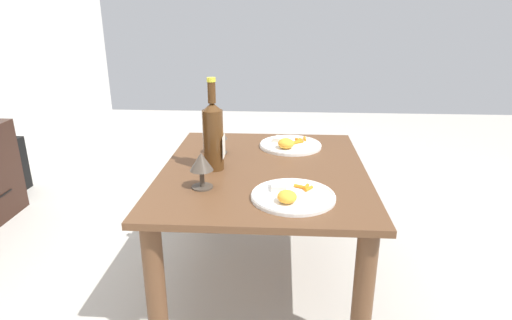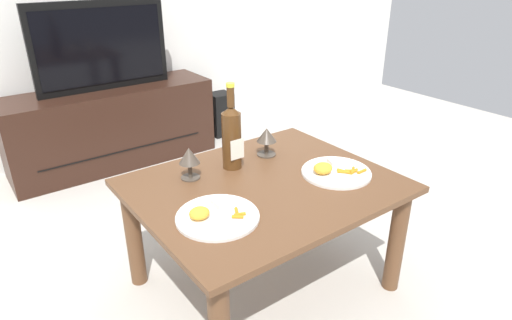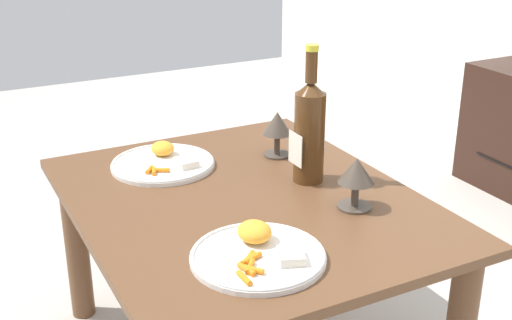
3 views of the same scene
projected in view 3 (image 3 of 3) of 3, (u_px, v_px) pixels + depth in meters
dining_table at (245, 230)px, 1.75m from camera, size 1.01×0.83×0.51m
wine_bottle at (309, 128)px, 1.76m from camera, size 0.08×0.08×0.37m
goblet_left at (277, 126)px, 1.95m from camera, size 0.09×0.09×0.14m
goblet_right at (356, 174)px, 1.63m from camera, size 0.09×0.09×0.13m
dinner_plate_left at (164, 162)px, 1.91m from camera, size 0.29×0.29×0.05m
dinner_plate_right at (258, 253)px, 1.43m from camera, size 0.29×0.29×0.06m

